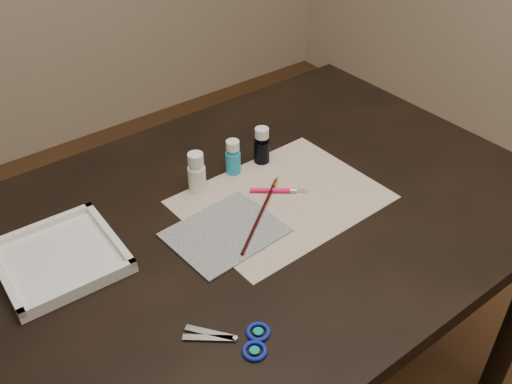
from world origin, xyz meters
TOP-DOWN VIEW (x-y plane):
  - table at (0.00, 0.00)m, footprint 1.30×0.90m
  - paper at (0.07, -0.01)m, footprint 0.44×0.34m
  - canvas at (-0.10, -0.02)m, footprint 0.23×0.19m
  - paint_bottle_white at (-0.06, 0.14)m, footprint 0.05×0.05m
  - paint_bottle_cyan at (0.05, 0.15)m, footprint 0.05×0.05m
  - paint_bottle_navy at (0.13, 0.14)m, footprint 0.04×0.04m
  - paintbrush at (0.00, -0.02)m, footprint 0.23×0.17m
  - craft_knife at (0.08, 0.02)m, footprint 0.11×0.09m
  - scissors at (-0.26, -0.25)m, footprint 0.18×0.17m
  - palette_tray at (-0.40, 0.11)m, footprint 0.23×0.23m

SIDE VIEW (x-z plane):
  - table at x=0.00m, z-range 0.00..0.75m
  - paper at x=0.07m, z-range 0.75..0.75m
  - canvas at x=-0.10m, z-range 0.75..0.76m
  - scissors at x=-0.26m, z-range 0.75..0.76m
  - craft_knife at x=0.08m, z-range 0.75..0.76m
  - paintbrush at x=0.00m, z-range 0.76..0.76m
  - palette_tray at x=-0.40m, z-range 0.75..0.78m
  - paint_bottle_cyan at x=0.05m, z-range 0.75..0.84m
  - paint_bottle_navy at x=0.13m, z-range 0.75..0.84m
  - paint_bottle_white at x=-0.06m, z-range 0.75..0.85m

